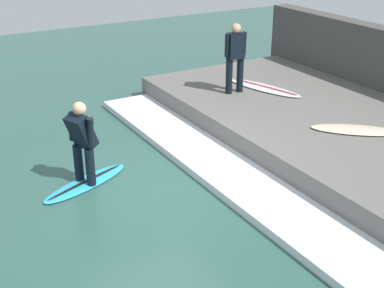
{
  "coord_description": "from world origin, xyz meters",
  "views": [
    {
      "loc": [
        -3.69,
        -7.51,
        4.59
      ],
      "look_at": [
        0.72,
        0.0,
        0.7
      ],
      "focal_mm": 50.0,
      "sensor_mm": 36.0,
      "label": 1
    }
  ],
  "objects_px": {
    "surfboard_riding": "(86,183)",
    "surfboard_waiting_near": "(264,88)",
    "surfboard_spare": "(356,130)",
    "surfer_riding": "(82,139)",
    "surfer_waiting_near": "(235,54)"
  },
  "relations": [
    {
      "from": "surfboard_riding",
      "to": "surfboard_waiting_near",
      "type": "distance_m",
      "value": 5.37
    },
    {
      "from": "surfboard_waiting_near",
      "to": "surfboard_spare",
      "type": "relative_size",
      "value": 1.28
    },
    {
      "from": "surfer_riding",
      "to": "surfboard_spare",
      "type": "relative_size",
      "value": 0.9
    },
    {
      "from": "surfer_waiting_near",
      "to": "surfboard_waiting_near",
      "type": "relative_size",
      "value": 0.76
    },
    {
      "from": "surfer_riding",
      "to": "surfboard_waiting_near",
      "type": "distance_m",
      "value": 5.35
    },
    {
      "from": "surfer_waiting_near",
      "to": "surfboard_waiting_near",
      "type": "xyz_separation_m",
      "value": [
        0.78,
        -0.15,
        -0.89
      ]
    },
    {
      "from": "surfer_riding",
      "to": "surfer_waiting_near",
      "type": "height_order",
      "value": "surfer_waiting_near"
    },
    {
      "from": "surfboard_riding",
      "to": "surfer_riding",
      "type": "distance_m",
      "value": 0.87
    },
    {
      "from": "surfboard_riding",
      "to": "surfboard_spare",
      "type": "distance_m",
      "value": 5.32
    },
    {
      "from": "surfboard_riding",
      "to": "surfer_waiting_near",
      "type": "bearing_deg",
      "value": 20.78
    },
    {
      "from": "surfer_waiting_near",
      "to": "surfboard_waiting_near",
      "type": "bearing_deg",
      "value": -10.74
    },
    {
      "from": "surfer_waiting_near",
      "to": "surfboard_spare",
      "type": "bearing_deg",
      "value": -77.49
    },
    {
      "from": "surfboard_spare",
      "to": "surfboard_riding",
      "type": "bearing_deg",
      "value": 162.92
    },
    {
      "from": "surfer_riding",
      "to": "surfer_waiting_near",
      "type": "relative_size",
      "value": 0.92
    },
    {
      "from": "surfer_waiting_near",
      "to": "surfer_riding",
      "type": "bearing_deg",
      "value": -159.22
    }
  ]
}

